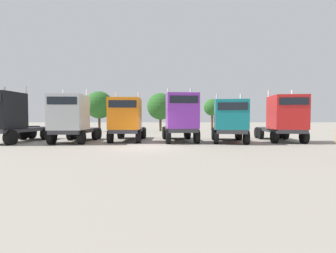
% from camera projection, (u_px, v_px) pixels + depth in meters
% --- Properties ---
extents(ground, '(200.00, 200.00, 0.00)m').
position_uv_depth(ground, '(149.00, 147.00, 15.30)').
color(ground, gray).
extents(semi_truck_black, '(3.22, 6.60, 4.52)m').
position_uv_depth(semi_truck_black, '(9.00, 117.00, 17.77)').
color(semi_truck_black, '#333338').
rests_on(semi_truck_black, ground).
extents(semi_truck_silver, '(2.68, 5.90, 4.33)m').
position_uv_depth(semi_truck_silver, '(72.00, 118.00, 17.91)').
color(semi_truck_silver, '#333338').
rests_on(semi_truck_silver, ground).
extents(semi_truck_orange, '(2.60, 6.34, 4.15)m').
position_uv_depth(semi_truck_orange, '(127.00, 120.00, 18.95)').
color(semi_truck_orange, '#333338').
rests_on(semi_truck_orange, ground).
extents(semi_truck_purple, '(2.98, 6.52, 4.46)m').
position_uv_depth(semi_truck_purple, '(181.00, 118.00, 18.57)').
color(semi_truck_purple, '#333338').
rests_on(semi_truck_purple, ground).
extents(semi_truck_teal, '(3.39, 5.98, 3.95)m').
position_uv_depth(semi_truck_teal, '(230.00, 121.00, 18.12)').
color(semi_truck_teal, '#333338').
rests_on(semi_truck_teal, ground).
extents(semi_truck_red, '(3.20, 6.20, 4.35)m').
position_uv_depth(semi_truck_red, '(284.00, 118.00, 18.69)').
color(semi_truck_red, '#333338').
rests_on(semi_truck_red, ground).
extents(oak_far_left, '(4.10, 4.10, 6.02)m').
position_uv_depth(oak_far_left, '(99.00, 105.00, 34.16)').
color(oak_far_left, '#4C3823').
rests_on(oak_far_left, ground).
extents(oak_far_centre, '(4.07, 4.07, 5.83)m').
position_uv_depth(oak_far_centre, '(160.00, 106.00, 34.80)').
color(oak_far_centre, '#4C3823').
rests_on(oak_far_centre, ground).
extents(oak_far_right, '(2.81, 2.81, 5.22)m').
position_uv_depth(oak_far_right, '(212.00, 108.00, 38.25)').
color(oak_far_right, '#4C3823').
rests_on(oak_far_right, ground).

